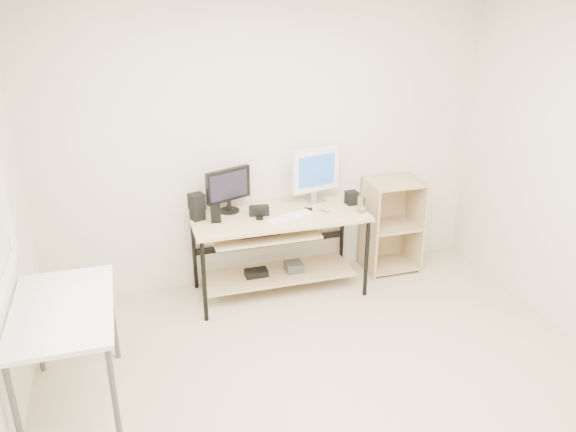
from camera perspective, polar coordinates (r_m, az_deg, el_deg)
The scene contains 16 objects.
room at distance 3.13m, azimuth 4.73°, elevation -1.18°, with size 4.01×4.01×2.62m.
desk at distance 4.88m, azimuth -1.22°, elevation -2.15°, with size 1.50×0.65×0.75m.
side_table at distance 3.76m, azimuth -21.83°, elevation -9.62°, with size 0.60×1.00×0.75m.
shelf_unit at distance 5.46m, azimuth 10.30°, elevation -0.78°, with size 0.50×0.40×0.90m.
black_monitor at distance 4.81m, azimuth -6.07°, elevation 2.89°, with size 0.41×0.20×0.39m.
white_imac at distance 5.00m, azimuth 2.84°, elevation 4.55°, with size 0.46×0.15×0.50m.
keyboard at distance 4.73m, azimuth 0.22°, elevation -0.09°, with size 0.43×0.12×0.01m, color white.
mouse at distance 4.88m, azimuth 3.82°, elevation 0.72°, with size 0.06×0.10×0.04m, color #B3B3B8.
center_speaker at distance 4.77m, azimuth -2.95°, elevation 0.55°, with size 0.17×0.07×0.08m, color black.
speaker_left at distance 4.71m, azimuth -9.24°, elevation 1.00°, with size 0.14×0.14×0.23m.
speaker_right at distance 5.04m, azimuth 6.49°, elevation 1.85°, with size 0.10×0.10×0.12m, color black.
audio_controller at distance 4.65m, azimuth -7.36°, elevation 0.32°, with size 0.08×0.05×0.17m, color black.
volume_puck at distance 4.70m, azimuth -2.90°, elevation -0.17°, with size 0.07×0.07×0.03m, color black.
smartphone at distance 4.87m, azimuth 2.07°, elevation 0.54°, with size 0.07×0.13×0.01m, color black.
coaster at distance 4.89m, azimuth 7.45°, elevation 0.42°, with size 0.09×0.09×0.01m, color #9D7647.
drinking_glass at distance 4.86m, azimuth 7.49°, elevation 1.22°, with size 0.07×0.07×0.14m, color white.
Camera 1 is at (-1.21, -2.62, 2.56)m, focal length 35.00 mm.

